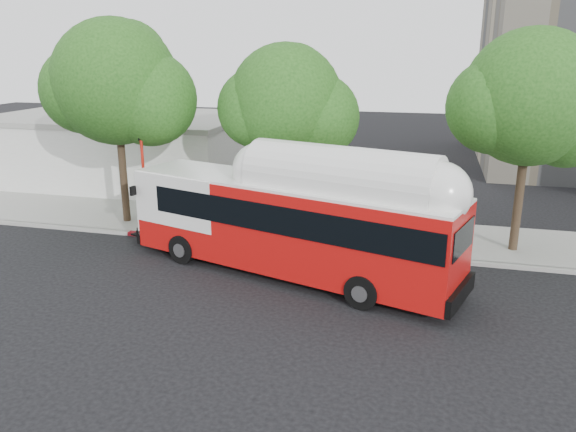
{
  "coord_description": "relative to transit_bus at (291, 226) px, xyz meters",
  "views": [
    {
      "loc": [
        5.28,
        -18.27,
        8.32
      ],
      "look_at": [
        -0.14,
        3.0,
        1.75
      ],
      "focal_mm": 35.0,
      "sensor_mm": 36.0,
      "label": 1
    }
  ],
  "objects": [
    {
      "name": "curb_strip",
      "position": [
        -0.43,
        2.74,
        -1.85
      ],
      "size": [
        60.0,
        0.3,
        0.15
      ],
      "primitive_type": "cube",
      "color": "gray",
      "rests_on": "ground"
    },
    {
      "name": "ground",
      "position": [
        -0.43,
        -1.16,
        -1.93
      ],
      "size": [
        120.0,
        120.0,
        0.0
      ],
      "primitive_type": "plane",
      "color": "black",
      "rests_on": "ground"
    },
    {
      "name": "low_commercial_bldg",
      "position": [
        -14.43,
        12.84,
        0.22
      ],
      "size": [
        16.2,
        10.2,
        4.25
      ],
      "color": "silver",
      "rests_on": "ground"
    },
    {
      "name": "street_tree_right",
      "position": [
        9.01,
        4.7,
        4.33
      ],
      "size": [
        6.21,
        5.4,
        9.18
      ],
      "color": "#2D2116",
      "rests_on": "ground"
    },
    {
      "name": "red_curb_segment",
      "position": [
        -3.43,
        2.74,
        -1.85
      ],
      "size": [
        10.0,
        0.32,
        0.16
      ],
      "primitive_type": "cube",
      "color": "maroon",
      "rests_on": "ground"
    },
    {
      "name": "sidewalk",
      "position": [
        -0.43,
        5.34,
        -1.85
      ],
      "size": [
        60.0,
        5.0,
        0.15
      ],
      "primitive_type": "cube",
      "color": "gray",
      "rests_on": "ground"
    },
    {
      "name": "transit_bus",
      "position": [
        0.0,
        0.0,
        0.0
      ],
      "size": [
        14.02,
        6.55,
        4.12
      ],
      "rotation": [
        0.0,
        0.0,
        -0.3
      ],
      "color": "#BC0E0D",
      "rests_on": "ground"
    },
    {
      "name": "street_tree_mid",
      "position": [
        -1.02,
        4.9,
        3.98
      ],
      "size": [
        5.75,
        5.0,
        8.62
      ],
      "color": "#2D2116",
      "rests_on": "ground"
    },
    {
      "name": "street_tree_left",
      "position": [
        -8.96,
        4.4,
        4.68
      ],
      "size": [
        6.67,
        5.8,
        9.74
      ],
      "color": "#2D2116",
      "rests_on": "ground"
    },
    {
      "name": "signal_pole",
      "position": [
        -7.77,
        3.3,
        0.46
      ],
      "size": [
        0.13,
        0.44,
        4.65
      ],
      "color": "red",
      "rests_on": "ground"
    }
  ]
}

